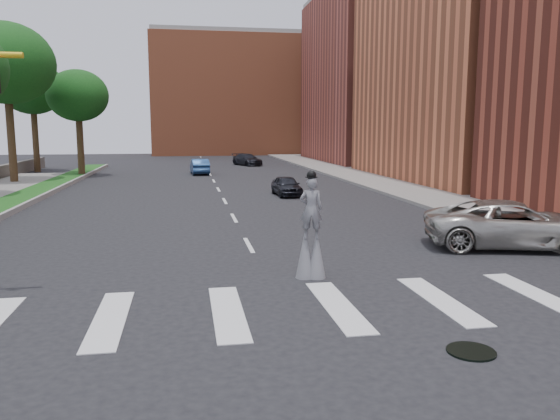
% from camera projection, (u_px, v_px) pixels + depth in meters
% --- Properties ---
extents(ground_plane, '(160.00, 160.00, 0.00)m').
position_uv_depth(ground_plane, '(292.00, 324.00, 11.57)').
color(ground_plane, black).
rests_on(ground_plane, ground).
extents(grass_median, '(2.00, 60.00, 0.25)m').
position_uv_depth(grass_median, '(9.00, 204.00, 29.10)').
color(grass_median, '#164A15').
rests_on(grass_median, ground).
extents(median_curb, '(0.20, 60.00, 0.28)m').
position_uv_depth(median_curb, '(30.00, 203.00, 29.27)').
color(median_curb, gray).
rests_on(median_curb, ground).
extents(sidewalk_right, '(5.00, 90.00, 0.18)m').
position_uv_depth(sidewalk_right, '(399.00, 186.00, 38.03)').
color(sidewalk_right, slate).
rests_on(sidewalk_right, ground).
extents(manhole, '(0.90, 0.90, 0.04)m').
position_uv_depth(manhole, '(471.00, 351.00, 10.13)').
color(manhole, black).
rests_on(manhole, ground).
extents(building_mid, '(16.00, 22.00, 24.00)m').
position_uv_depth(building_mid, '(494.00, 26.00, 42.72)').
color(building_mid, '#CC6740').
rests_on(building_mid, ground).
extents(building_far, '(16.00, 22.00, 20.00)m').
position_uv_depth(building_far, '(384.00, 79.00, 66.40)').
color(building_far, '#9E473A').
rests_on(building_far, ground).
extents(building_backdrop, '(26.00, 14.00, 18.00)m').
position_uv_depth(building_backdrop, '(235.00, 97.00, 87.24)').
color(building_backdrop, '#CC6740').
rests_on(building_backdrop, ground).
extents(stilt_performer, '(0.83, 0.59, 2.99)m').
position_uv_depth(stilt_performer, '(311.00, 236.00, 15.01)').
color(stilt_performer, '#382616').
rests_on(stilt_performer, ground).
extents(suv_crossing, '(6.42, 4.19, 1.64)m').
position_uv_depth(suv_crossing, '(513.00, 224.00, 18.89)').
color(suv_crossing, '#B4B2AA').
rests_on(suv_crossing, ground).
extents(car_near, '(1.60, 3.62, 1.21)m').
position_uv_depth(car_near, '(287.00, 186.00, 33.48)').
color(car_near, black).
rests_on(car_near, ground).
extents(car_mid, '(1.73, 4.29, 1.38)m').
position_uv_depth(car_mid, '(200.00, 167.00, 48.90)').
color(car_mid, navy).
rests_on(car_mid, ground).
extents(car_far, '(3.45, 4.82, 1.30)m').
position_uv_depth(car_far, '(247.00, 160.00, 60.27)').
color(car_far, black).
rests_on(car_far, ground).
extents(tree_4, '(6.89, 6.89, 11.68)m').
position_uv_depth(tree_4, '(6.00, 64.00, 39.33)').
color(tree_4, '#382616').
rests_on(tree_4, ground).
extents(tree_5, '(5.77, 5.77, 10.26)m').
position_uv_depth(tree_5, '(32.00, 88.00, 50.29)').
color(tree_5, '#382616').
rests_on(tree_5, ground).
extents(tree_6, '(5.06, 5.06, 8.96)m').
position_uv_depth(tree_6, '(78.00, 96.00, 45.58)').
color(tree_6, '#382616').
rests_on(tree_6, ground).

